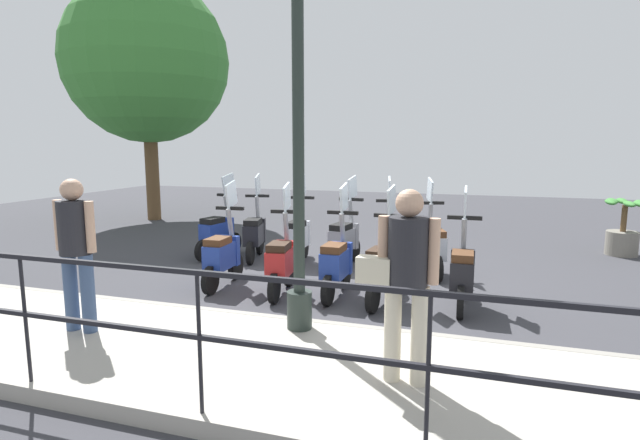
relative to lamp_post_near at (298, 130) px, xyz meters
The scene contains 19 objects.
ground_plane 3.27m from the lamp_post_near, ahead, with size 28.00×28.00×0.00m, color #38383D.
promenade_walkway 2.27m from the lamp_post_near, behind, with size 2.20×20.00×0.15m.
fence_railing 2.23m from the lamp_post_near, behind, with size 0.04×16.03×1.07m.
lamp_post_near is the anchor object (origin of this frame).
pedestrian_with_bag 1.88m from the lamp_post_near, 125.72° to the right, with size 0.34×0.65×1.59m.
pedestrian_distant 2.55m from the lamp_post_near, 109.42° to the left, with size 0.32×0.49×1.59m.
tree_large 9.86m from the lamp_post_near, 44.60° to the left, with size 4.31×4.31×6.40m.
potted_palm 7.44m from the lamp_post_near, 37.21° to the right, with size 1.06×0.66×1.05m.
scooter_near_0 2.88m from the lamp_post_near, 43.85° to the right, with size 1.23×0.44×1.54m.
scooter_near_1 2.40m from the lamp_post_near, 21.35° to the right, with size 1.23×0.44×1.54m.
scooter_near_2 2.39m from the lamp_post_near, ahead, with size 1.23×0.44×1.54m.
scooter_near_3 2.44m from the lamp_post_near, 28.26° to the left, with size 1.23×0.44×1.54m.
scooter_near_4 2.95m from the lamp_post_near, 47.97° to the left, with size 1.23×0.44×1.54m.
scooter_far_0 3.80m from the lamp_post_near, 18.87° to the right, with size 1.20×0.55×1.54m.
scooter_far_1 3.74m from the lamp_post_near, ahead, with size 1.22×0.48×1.54m.
scooter_far_2 3.76m from the lamp_post_near, ahead, with size 1.23×0.46×1.54m.
scooter_far_3 3.93m from the lamp_post_near, 20.25° to the left, with size 1.23×0.44×1.54m.
scooter_far_4 4.30m from the lamp_post_near, 31.83° to the left, with size 1.22×0.50×1.54m.
scooter_far_5 4.63m from the lamp_post_near, 40.34° to the left, with size 1.22×0.49×1.54m.
Camera 1 is at (-7.15, -1.84, 2.09)m, focal length 28.00 mm.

